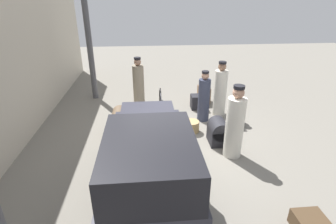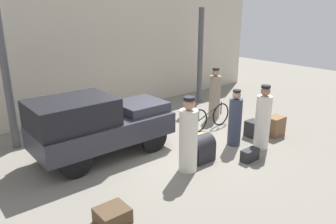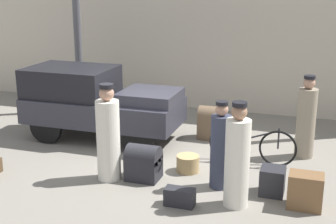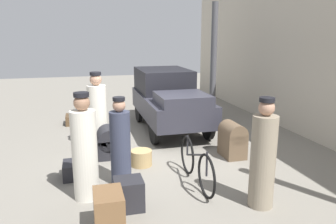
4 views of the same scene
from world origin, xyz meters
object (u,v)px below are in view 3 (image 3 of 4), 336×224
(porter_carrying_trunk, at_px, (237,160))
(trunk_barrel_dark, at_px, (143,162))
(wicker_basket, at_px, (188,164))
(trunk_umber_medium, at_px, (272,181))
(trunk_large_brown, at_px, (212,122))
(bicycle, at_px, (252,145))
(suitcase_small_leather, at_px, (180,197))
(conductor_in_dark_uniform, at_px, (306,120))
(trunk_wicker_pale, at_px, (305,191))
(truck, at_px, (96,100))
(porter_standing_middle, at_px, (108,137))
(porter_lifting_near_truck, at_px, (221,149))

(porter_carrying_trunk, xyz_separation_m, trunk_barrel_dark, (-1.85, 0.52, -0.49))
(wicker_basket, bearing_deg, trunk_umber_medium, -16.42)
(wicker_basket, bearing_deg, porter_carrying_trunk, -44.34)
(trunk_barrel_dark, bearing_deg, porter_carrying_trunk, -15.67)
(trunk_umber_medium, xyz_separation_m, trunk_large_brown, (-1.68, 2.56, 0.16))
(bicycle, relative_size, suitcase_small_leather, 3.54)
(wicker_basket, distance_m, trunk_umber_medium, 1.75)
(porter_carrying_trunk, relative_size, conductor_in_dark_uniform, 1.02)
(suitcase_small_leather, distance_m, trunk_wicker_pale, 2.07)
(trunk_wicker_pale, bearing_deg, trunk_umber_medium, 148.14)
(trunk_barrel_dark, bearing_deg, truck, 135.46)
(porter_carrying_trunk, relative_size, trunk_umber_medium, 3.68)
(porter_carrying_trunk, xyz_separation_m, trunk_large_brown, (-1.15, 3.19, -0.41))
(truck, distance_m, wicker_basket, 3.00)
(conductor_in_dark_uniform, distance_m, trunk_large_brown, 2.22)
(trunk_large_brown, bearing_deg, bicycle, -48.16)
(suitcase_small_leather, relative_size, trunk_wicker_pale, 0.85)
(trunk_barrel_dark, bearing_deg, trunk_wicker_pale, -4.69)
(wicker_basket, distance_m, porter_carrying_trunk, 1.74)
(wicker_basket, xyz_separation_m, trunk_wicker_pale, (2.25, -0.85, 0.13))
(truck, height_order, suitcase_small_leather, truck)
(trunk_umber_medium, distance_m, trunk_large_brown, 3.06)
(truck, relative_size, porter_standing_middle, 1.96)
(bicycle, relative_size, conductor_in_dark_uniform, 1.01)
(porter_standing_middle, bearing_deg, bicycle, 33.30)
(truck, relative_size, trunk_barrel_dark, 5.32)
(suitcase_small_leather, relative_size, trunk_large_brown, 0.64)
(trunk_large_brown, bearing_deg, suitcase_small_leather, -85.70)
(wicker_basket, xyz_separation_m, porter_lifting_near_truck, (0.74, -0.50, 0.57))
(truck, bearing_deg, trunk_large_brown, 16.80)
(trunk_umber_medium, bearing_deg, trunk_wicker_pale, -31.86)
(porter_carrying_trunk, height_order, trunk_umber_medium, porter_carrying_trunk)
(truck, xyz_separation_m, trunk_barrel_dark, (1.91, -1.88, -0.59))
(trunk_large_brown, bearing_deg, trunk_barrel_dark, -104.69)
(truck, distance_m, porter_carrying_trunk, 4.46)
(porter_carrying_trunk, distance_m, conductor_in_dark_uniform, 2.84)
(conductor_in_dark_uniform, bearing_deg, suitcase_small_leather, -122.02)
(trunk_large_brown, bearing_deg, wicker_basket, -90.09)
(conductor_in_dark_uniform, height_order, trunk_large_brown, conductor_in_dark_uniform)
(suitcase_small_leather, xyz_separation_m, trunk_wicker_pale, (1.98, 0.58, 0.14))
(trunk_large_brown, bearing_deg, porter_carrying_trunk, -70.20)
(wicker_basket, xyz_separation_m, trunk_large_brown, (0.00, 2.06, 0.24))
(truck, relative_size, bicycle, 2.02)
(wicker_basket, relative_size, conductor_in_dark_uniform, 0.25)
(conductor_in_dark_uniform, bearing_deg, trunk_large_brown, 166.19)
(trunk_umber_medium, bearing_deg, porter_carrying_trunk, -130.12)
(trunk_barrel_dark, distance_m, trunk_wicker_pale, 2.95)
(truck, height_order, porter_lifting_near_truck, truck)
(porter_standing_middle, relative_size, trunk_wicker_pale, 3.10)
(truck, bearing_deg, trunk_umber_medium, -22.42)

